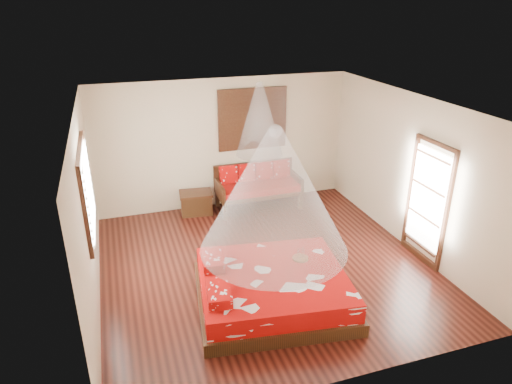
# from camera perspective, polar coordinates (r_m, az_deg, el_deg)

# --- Properties ---
(room) EXTENTS (5.54, 5.54, 2.84)m
(room) POSITION_cam_1_polar(r_m,az_deg,el_deg) (7.40, 1.21, 0.07)
(room) COLOR black
(room) RESTS_ON ground
(bed) EXTENTS (2.50, 2.32, 0.65)m
(bed) POSITION_cam_1_polar(r_m,az_deg,el_deg) (7.05, 1.93, -11.92)
(bed) COLOR black
(bed) RESTS_ON floor
(daybed) EXTENTS (1.82, 0.81, 0.95)m
(daybed) POSITION_cam_1_polar(r_m,az_deg,el_deg) (10.01, 0.17, 1.00)
(daybed) COLOR black
(daybed) RESTS_ON floor
(storage_chest) EXTENTS (0.74, 0.58, 0.48)m
(storage_chest) POSITION_cam_1_polar(r_m,az_deg,el_deg) (9.88, -7.48, -1.30)
(storage_chest) COLOR black
(storage_chest) RESTS_ON floor
(shutter_panel) EXTENTS (1.52, 0.06, 1.32)m
(shutter_panel) POSITION_cam_1_polar(r_m,az_deg,el_deg) (9.89, -0.43, 9.11)
(shutter_panel) COLOR black
(shutter_panel) RESTS_ON wall_back
(window_left) EXTENTS (0.10, 1.74, 1.34)m
(window_left) POSITION_cam_1_polar(r_m,az_deg,el_deg) (7.13, -20.36, 0.24)
(window_left) COLOR black
(window_left) RESTS_ON wall_left
(glazed_door) EXTENTS (0.08, 1.02, 2.16)m
(glazed_door) POSITION_cam_1_polar(r_m,az_deg,el_deg) (8.31, 20.61, -1.30)
(glazed_door) COLOR black
(glazed_door) RESTS_ON floor
(wine_tray) EXTENTS (0.25, 0.25, 0.21)m
(wine_tray) POSITION_cam_1_polar(r_m,az_deg,el_deg) (7.28, 5.58, -7.97)
(wine_tray) COLOR brown
(wine_tray) RESTS_ON bed
(mosquito_net_main) EXTENTS (2.13, 2.13, 1.80)m
(mosquito_net_main) POSITION_cam_1_polar(r_m,az_deg,el_deg) (6.27, 2.32, 0.12)
(mosquito_net_main) COLOR white
(mosquito_net_main) RESTS_ON ceiling
(mosquito_net_daybed) EXTENTS (0.98, 0.98, 1.50)m
(mosquito_net_daybed) POSITION_cam_1_polar(r_m,az_deg,el_deg) (9.43, 0.44, 9.05)
(mosquito_net_daybed) COLOR white
(mosquito_net_daybed) RESTS_ON ceiling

